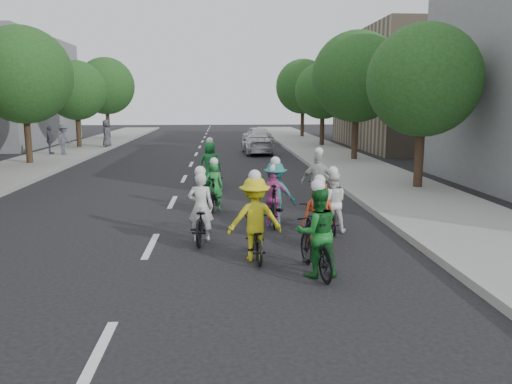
{
  "coord_description": "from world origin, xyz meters",
  "views": [
    {
      "loc": [
        1.66,
        -11.06,
        3.24
      ],
      "look_at": [
        2.48,
        1.21,
        1.0
      ],
      "focal_mm": 35.0,
      "sensor_mm": 36.0,
      "label": 1
    }
  ],
  "objects": [
    {
      "name": "cyclist_0",
      "position": [
        1.13,
        0.44,
        0.59
      ],
      "size": [
        0.81,
        1.99,
        1.78
      ],
      "rotation": [
        0.0,
        0.0,
        3.07
      ],
      "color": "black",
      "rests_on": "ground"
    },
    {
      "name": "tree_r_1",
      "position": [
        8.8,
        15.6,
        4.52
      ],
      "size": [
        4.8,
        4.8,
        6.93
      ],
      "color": "black",
      "rests_on": "ground"
    },
    {
      "name": "cyclist_4",
      "position": [
        3.79,
        -0.24,
        0.57
      ],
      "size": [
        0.82,
        1.79,
        1.65
      ],
      "rotation": [
        0.0,
        0.0,
        3.27
      ],
      "color": "black",
      "rests_on": "ground"
    },
    {
      "name": "cyclist_6",
      "position": [
        4.37,
        1.04,
        0.59
      ],
      "size": [
        0.79,
        1.63,
        1.66
      ],
      "rotation": [
        0.0,
        0.0,
        3.05
      ],
      "color": "black",
      "rests_on": "ground"
    },
    {
      "name": "tree_r_2",
      "position": [
        8.8,
        24.6,
        3.96
      ],
      "size": [
        4.0,
        4.0,
        5.97
      ],
      "color": "black",
      "rests_on": "ground"
    },
    {
      "name": "spectator_0",
      "position": [
        -7.67,
        19.02,
        1.04
      ],
      "size": [
        0.89,
        1.27,
        1.79
      ],
      "primitive_type": "imported",
      "rotation": [
        0.0,
        0.0,
        1.36
      ],
      "color": "#555563",
      "rests_on": "sidewalk_left"
    },
    {
      "name": "spectator_1",
      "position": [
        -8.53,
        19.17,
        0.98
      ],
      "size": [
        0.68,
        1.05,
        1.67
      ],
      "primitive_type": "imported",
      "rotation": [
        0.0,
        0.0,
        1.87
      ],
      "color": "#51535E",
      "rests_on": "sidewalk_left"
    },
    {
      "name": "cyclist_1",
      "position": [
        3.39,
        -2.13,
        0.7
      ],
      "size": [
        0.91,
        1.86,
        1.85
      ],
      "rotation": [
        0.0,
        0.0,
        3.29
      ],
      "color": "black",
      "rests_on": "ground"
    },
    {
      "name": "sidewalk_right",
      "position": [
        8.0,
        10.0,
        0.07
      ],
      "size": [
        4.0,
        80.0,
        0.15
      ],
      "primitive_type": "cube",
      "color": "gray",
      "rests_on": "ground"
    },
    {
      "name": "spectator_2",
      "position": [
        -6.3,
        23.91,
        1.08
      ],
      "size": [
        0.6,
        0.91,
        1.85
      ],
      "primitive_type": "imported",
      "rotation": [
        0.0,
        0.0,
        1.58
      ],
      "color": "#484652",
      "rests_on": "sidewalk_left"
    },
    {
      "name": "curb_left",
      "position": [
        -6.05,
        10.0,
        0.09
      ],
      "size": [
        0.18,
        80.0,
        0.18
      ],
      "primitive_type": "cube",
      "color": "#999993",
      "rests_on": "ground"
    },
    {
      "name": "ground",
      "position": [
        0.0,
        0.0,
        0.0
      ],
      "size": [
        120.0,
        120.0,
        0.0
      ],
      "primitive_type": "plane",
      "color": "black",
      "rests_on": "ground"
    },
    {
      "name": "tree_l_3",
      "position": [
        -8.2,
        15.0,
        4.52
      ],
      "size": [
        4.8,
        4.8,
        6.93
      ],
      "color": "black",
      "rests_on": "ground"
    },
    {
      "name": "bldg_se",
      "position": [
        16.0,
        24.0,
        4.0
      ],
      "size": [
        10.0,
        14.0,
        8.0
      ],
      "primitive_type": "cube",
      "color": "gray",
      "rests_on": "ground"
    },
    {
      "name": "tree_l_4",
      "position": [
        -8.2,
        24.0,
        3.96
      ],
      "size": [
        4.0,
        4.0,
        5.97
      ],
      "color": "black",
      "rests_on": "ground"
    },
    {
      "name": "cyclist_5",
      "position": [
        1.39,
        3.8,
        0.57
      ],
      "size": [
        0.66,
        1.71,
        1.6
      ],
      "rotation": [
        0.0,
        0.0,
        3.02
      ],
      "color": "black",
      "rests_on": "ground"
    },
    {
      "name": "tree_r_3",
      "position": [
        8.8,
        33.6,
        4.52
      ],
      "size": [
        4.8,
        4.8,
        6.93
      ],
      "color": "black",
      "rests_on": "ground"
    },
    {
      "name": "cyclist_8",
      "position": [
        4.49,
        3.48,
        0.67
      ],
      "size": [
        1.09,
        1.64,
        1.91
      ],
      "rotation": [
        0.0,
        0.0,
        2.99
      ],
      "color": "black",
      "rests_on": "ground"
    },
    {
      "name": "cyclist_3",
      "position": [
        2.97,
        1.74,
        0.63
      ],
      "size": [
        0.89,
        1.93,
        1.64
      ],
      "rotation": [
        0.0,
        0.0,
        3.09
      ],
      "color": "black",
      "rests_on": "ground"
    },
    {
      "name": "cyclist_9",
      "position": [
        1.17,
        8.09,
        0.7
      ],
      "size": [
        0.85,
        1.6,
        1.89
      ],
      "rotation": [
        0.0,
        0.0,
        3.14
      ],
      "color": "black",
      "rests_on": "ground"
    },
    {
      "name": "follow_car_trail",
      "position": [
        4.28,
        27.55,
        0.68
      ],
      "size": [
        2.34,
        4.23,
        1.36
      ],
      "primitive_type": "imported",
      "rotation": [
        0.0,
        0.0,
        3.33
      ],
      "color": "white",
      "rests_on": "ground"
    },
    {
      "name": "cyclist_2",
      "position": [
        2.3,
        -1.1,
        0.71
      ],
      "size": [
        1.18,
        1.68,
        1.89
      ],
      "rotation": [
        0.0,
        0.0,
        3.23
      ],
      "color": "black",
      "rests_on": "ground"
    },
    {
      "name": "cyclist_7",
      "position": [
        3.02,
        1.81,
        0.71
      ],
      "size": [
        1.15,
        1.71,
        1.83
      ],
      "rotation": [
        0.0,
        0.0,
        3.02
      ],
      "color": "black",
      "rests_on": "ground"
    },
    {
      "name": "tree_l_5",
      "position": [
        -8.2,
        33.0,
        4.52
      ],
      "size": [
        4.8,
        4.8,
        6.93
      ],
      "color": "black",
      "rests_on": "ground"
    },
    {
      "name": "tree_r_0",
      "position": [
        8.8,
        6.6,
        3.96
      ],
      "size": [
        4.0,
        4.0,
        5.97
      ],
      "color": "black",
      "rests_on": "ground"
    },
    {
      "name": "follow_car_lead",
      "position": [
        3.81,
        19.99,
        0.62
      ],
      "size": [
        1.94,
        4.35,
        1.24
      ],
      "primitive_type": "imported",
      "rotation": [
        0.0,
        0.0,
        3.19
      ],
      "color": "#B6B7BB",
      "rests_on": "ground"
    },
    {
      "name": "curb_right",
      "position": [
        6.05,
        10.0,
        0.09
      ],
      "size": [
        0.18,
        80.0,
        0.18
      ],
      "primitive_type": "cube",
      "color": "#999993",
      "rests_on": "ground"
    }
  ]
}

